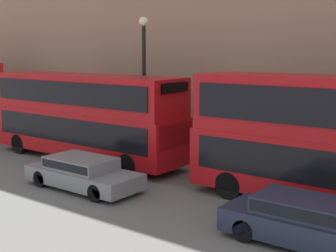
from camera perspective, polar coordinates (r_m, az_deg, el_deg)
name	(u,v)px	position (r m, az deg, el deg)	size (l,w,h in m)	color
bus_second_in_queue	(85,113)	(22.65, -10.04, 1.55)	(2.59, 10.68, 4.09)	#A80F14
car_dark_sedan	(304,220)	(13.43, 16.24, -10.95)	(1.78, 4.48, 1.33)	#1E2338
car_hatchback	(83,172)	(18.22, -10.37, -5.50)	(1.89, 4.73, 1.22)	slate
street_lamp	(144,74)	(22.05, -2.94, 6.40)	(0.44, 0.44, 6.76)	black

